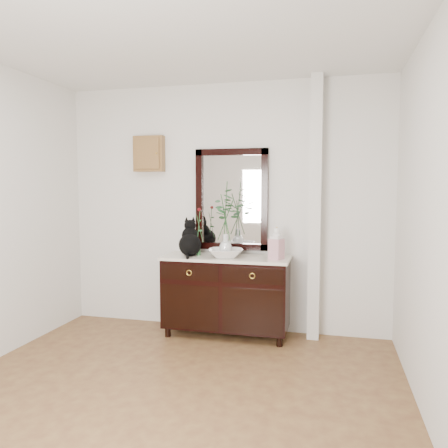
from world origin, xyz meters
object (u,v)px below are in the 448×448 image
(lotus_bowl, at_px, (226,253))
(ginger_jar, at_px, (276,243))
(cat, at_px, (190,237))
(sideboard, at_px, (226,292))

(lotus_bowl, distance_m, ginger_jar, 0.54)
(lotus_bowl, bearing_deg, ginger_jar, 1.45)
(lotus_bowl, bearing_deg, cat, 175.72)
(cat, height_order, ginger_jar, cat)
(cat, distance_m, ginger_jar, 0.92)
(lotus_bowl, height_order, ginger_jar, ginger_jar)
(cat, bearing_deg, ginger_jar, -18.49)
(sideboard, xyz_separation_m, cat, (-0.39, -0.04, 0.57))
(sideboard, height_order, ginger_jar, ginger_jar)
(lotus_bowl, relative_size, ginger_jar, 1.09)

